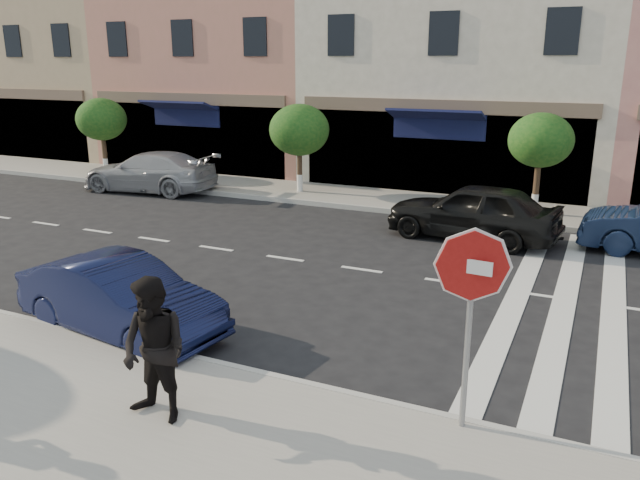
{
  "coord_description": "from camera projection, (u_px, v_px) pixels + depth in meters",
  "views": [
    {
      "loc": [
        4.84,
        -8.77,
        4.64
      ],
      "look_at": [
        0.13,
        1.43,
        1.4
      ],
      "focal_mm": 35.0,
      "sensor_mm": 36.0,
      "label": 1
    }
  ],
  "objects": [
    {
      "name": "ground",
      "position": [
        279.0,
        337.0,
        10.89
      ],
      "size": [
        120.0,
        120.0,
        0.0
      ],
      "primitive_type": "plane",
      "color": "black",
      "rests_on": "ground"
    },
    {
      "name": "building_centre",
      "position": [
        472.0,
        38.0,
        24.39
      ],
      "size": [
        11.0,
        9.0,
        11.0
      ],
      "primitive_type": "cube",
      "color": "beige",
      "rests_on": "ground"
    },
    {
      "name": "building_west_mid",
      "position": [
        241.0,
        6.0,
        28.21
      ],
      "size": [
        10.0,
        9.0,
        14.0
      ],
      "primitive_type": "cube",
      "color": "tan",
      "rests_on": "ground"
    },
    {
      "name": "street_tree_c",
      "position": [
        541.0,
        141.0,
        18.45
      ],
      "size": [
        1.9,
        1.9,
        3.04
      ],
      "color": "#473323",
      "rests_on": "sidewalk_far"
    },
    {
      "name": "stop_sign",
      "position": [
        471.0,
        286.0,
        7.44
      ],
      "size": [
        0.93,
        0.13,
        2.62
      ],
      "rotation": [
        0.0,
        0.0,
        -0.08
      ],
      "color": "gray",
      "rests_on": "sidewalk_near"
    },
    {
      "name": "street_tree_wa",
      "position": [
        101.0,
        120.0,
        25.31
      ],
      "size": [
        2.0,
        2.0,
        3.05
      ],
      "color": "#473323",
      "rests_on": "sidewalk_far"
    },
    {
      "name": "building_west_far",
      "position": [
        64.0,
        34.0,
        32.92
      ],
      "size": [
        12.0,
        9.0,
        12.0
      ],
      "primitive_type": "cube",
      "color": "tan",
      "rests_on": "ground"
    },
    {
      "name": "walker",
      "position": [
        155.0,
        351.0,
        7.88
      ],
      "size": [
        0.99,
        0.8,
        1.92
      ],
      "primitive_type": "imported",
      "rotation": [
        0.0,
        0.0,
        -0.08
      ],
      "color": "black",
      "rests_on": "sidewalk_near"
    },
    {
      "name": "car_far_left",
      "position": [
        149.0,
        172.0,
        22.77
      ],
      "size": [
        5.2,
        2.5,
        1.46
      ],
      "primitive_type": "imported",
      "rotation": [
        0.0,
        0.0,
        -1.48
      ],
      "color": "#9D9DA2",
      "rests_on": "ground"
    },
    {
      "name": "car_near_mid",
      "position": [
        120.0,
        297.0,
        10.88
      ],
      "size": [
        4.19,
        1.96,
        1.33
      ],
      "primitive_type": "imported",
      "rotation": [
        0.0,
        0.0,
        1.43
      ],
      "color": "black",
      "rests_on": "ground"
    },
    {
      "name": "street_tree_wb",
      "position": [
        299.0,
        130.0,
        21.68
      ],
      "size": [
        2.1,
        2.1,
        3.06
      ],
      "color": "#473323",
      "rests_on": "sidewalk_far"
    },
    {
      "name": "sidewalk_far",
      "position": [
        439.0,
        205.0,
        20.46
      ],
      "size": [
        60.0,
        3.0,
        0.15
      ],
      "primitive_type": "cube",
      "color": "gray",
      "rests_on": "ground"
    },
    {
      "name": "sidewalk_near",
      "position": [
        133.0,
        450.0,
        7.6
      ],
      "size": [
        60.0,
        4.5,
        0.15
      ],
      "primitive_type": "cube",
      "color": "gray",
      "rests_on": "ground"
    },
    {
      "name": "car_far_mid",
      "position": [
        473.0,
        211.0,
        16.61
      ],
      "size": [
        4.72,
        2.34,
        1.55
      ],
      "primitive_type": "imported",
      "rotation": [
        0.0,
        0.0,
        -1.69
      ],
      "color": "black",
      "rests_on": "ground"
    }
  ]
}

